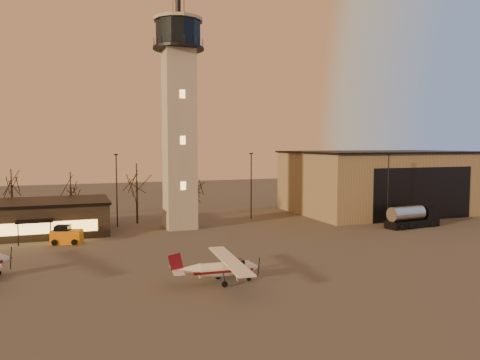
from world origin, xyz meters
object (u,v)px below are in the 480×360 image
at_px(control_tower, 179,108).
at_px(cessna_front, 226,271).
at_px(hangar, 382,181).
at_px(service_cart, 66,237).
at_px(terminal, 3,219).
at_px(fuel_truck, 412,219).

distance_m(control_tower, cessna_front, 30.42).
bearing_deg(hangar, control_tower, -173.69).
bearing_deg(cessna_front, service_cart, 124.91).
bearing_deg(hangar, terminal, -178.03).
relative_size(terminal, service_cart, 6.84).
distance_m(control_tower, fuel_truck, 35.42).
xyz_separation_m(control_tower, terminal, (-21.99, 1.98, -14.17)).
height_order(cessna_front, service_cart, cessna_front).
bearing_deg(cessna_front, terminal, 129.21).
distance_m(control_tower, service_cart, 21.96).
bearing_deg(control_tower, cessna_front, -94.55).
bearing_deg(terminal, hangar, 1.97).
height_order(terminal, cessna_front, terminal).
xyz_separation_m(control_tower, fuel_truck, (30.30, -10.34, -15.14)).
bearing_deg(service_cart, hangar, 26.83).
bearing_deg(fuel_truck, terminal, 160.85).
relative_size(hangar, fuel_truck, 3.69).
relative_size(hangar, terminal, 1.20).
bearing_deg(control_tower, service_cart, -160.17).
xyz_separation_m(hangar, cessna_front, (-38.08, -30.15, -4.20)).
distance_m(control_tower, hangar, 37.90).
distance_m(control_tower, terminal, 26.24).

